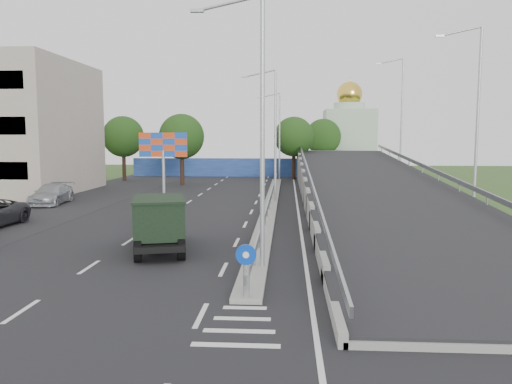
# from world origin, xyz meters

# --- Properties ---
(ground) EXTENTS (160.00, 160.00, 0.00)m
(ground) POSITION_xyz_m (0.00, 0.00, 0.00)
(ground) COLOR #2D4C1E
(ground) RESTS_ON ground
(road_surface) EXTENTS (26.00, 90.00, 0.04)m
(road_surface) POSITION_xyz_m (-3.00, 20.00, 0.00)
(road_surface) COLOR black
(road_surface) RESTS_ON ground
(parking_strip) EXTENTS (8.00, 90.00, 0.05)m
(parking_strip) POSITION_xyz_m (-16.00, 20.00, 0.00)
(parking_strip) COLOR black
(parking_strip) RESTS_ON ground
(median) EXTENTS (1.00, 44.00, 0.20)m
(median) POSITION_xyz_m (0.00, 24.00, 0.10)
(median) COLOR gray
(median) RESTS_ON ground
(overpass_ramp) EXTENTS (10.00, 50.00, 3.50)m
(overpass_ramp) POSITION_xyz_m (7.50, 24.00, 1.75)
(overpass_ramp) COLOR gray
(overpass_ramp) RESTS_ON ground
(median_guardrail) EXTENTS (0.09, 44.00, 0.71)m
(median_guardrail) POSITION_xyz_m (0.00, 24.00, 0.75)
(median_guardrail) COLOR gray
(median_guardrail) RESTS_ON median
(sign_bollard) EXTENTS (0.64, 0.23, 1.67)m
(sign_bollard) POSITION_xyz_m (0.00, 2.17, 1.03)
(sign_bollard) COLOR black
(sign_bollard) RESTS_ON median
(lamp_post_near) EXTENTS (2.74, 0.18, 10.08)m
(lamp_post_near) POSITION_xyz_m (0.11, 6.00, 5.81)
(lamp_post_near) COLOR #B2B5B7
(lamp_post_near) RESTS_ON median
(lamp_post_mid) EXTENTS (2.74, 0.18, 10.08)m
(lamp_post_mid) POSITION_xyz_m (0.11, 26.00, 5.81)
(lamp_post_mid) COLOR #B2B5B7
(lamp_post_mid) RESTS_ON median
(lamp_post_far) EXTENTS (2.74, 0.18, 10.08)m
(lamp_post_far) POSITION_xyz_m (0.11, 46.00, 5.81)
(lamp_post_far) COLOR #B2B5B7
(lamp_post_far) RESTS_ON median
(blue_wall) EXTENTS (30.00, 0.50, 2.40)m
(blue_wall) POSITION_xyz_m (-4.00, 52.00, 1.20)
(blue_wall) COLOR navy
(blue_wall) RESTS_ON ground
(church) EXTENTS (7.00, 7.00, 13.80)m
(church) POSITION_xyz_m (10.00, 60.00, 5.31)
(church) COLOR #B2CCAD
(church) RESTS_ON ground
(billboard) EXTENTS (4.00, 0.24, 5.50)m
(billboard) POSITION_xyz_m (-9.00, 28.00, 4.19)
(billboard) COLOR #B2B5B7
(billboard) RESTS_ON ground
(tree_left_mid) EXTENTS (4.80, 4.80, 7.60)m
(tree_left_mid) POSITION_xyz_m (-10.00, 40.00, 5.18)
(tree_left_mid) COLOR black
(tree_left_mid) RESTS_ON ground
(tree_median_far) EXTENTS (4.80, 4.80, 7.60)m
(tree_median_far) POSITION_xyz_m (2.00, 48.00, 5.18)
(tree_median_far) COLOR black
(tree_median_far) RESTS_ON ground
(tree_left_far) EXTENTS (4.80, 4.80, 7.60)m
(tree_left_far) POSITION_xyz_m (-18.00, 45.00, 5.18)
(tree_left_far) COLOR black
(tree_left_far) RESTS_ON ground
(tree_ramp_far) EXTENTS (4.80, 4.80, 7.60)m
(tree_ramp_far) POSITION_xyz_m (6.00, 55.00, 5.18)
(tree_ramp_far) COLOR black
(tree_ramp_far) RESTS_ON ground
(dump_truck) EXTENTS (3.39, 5.95, 2.48)m
(dump_truck) POSITION_xyz_m (-4.55, 9.34, 1.37)
(dump_truck) COLOR black
(dump_truck) RESTS_ON ground
(parked_car_d) EXTENTS (2.68, 5.50, 1.54)m
(parked_car_d) POSITION_xyz_m (-16.78, 24.21, 0.77)
(parked_car_d) COLOR #9B9EA4
(parked_car_d) RESTS_ON ground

